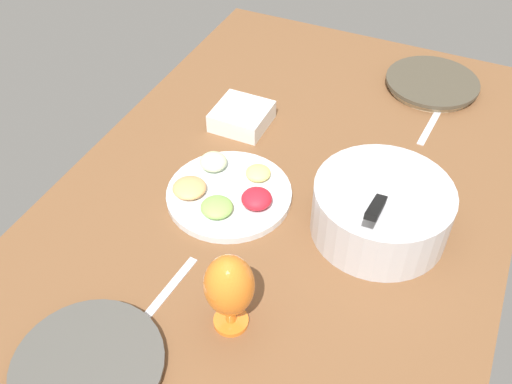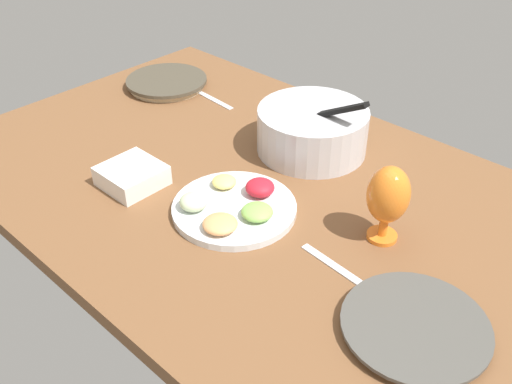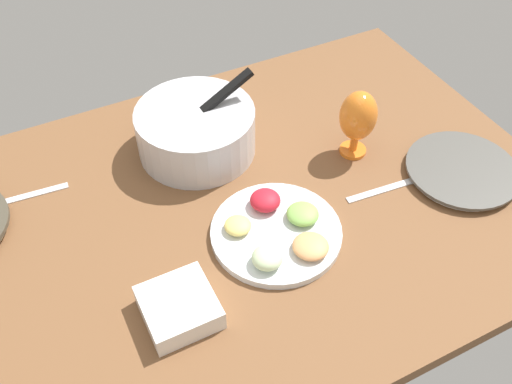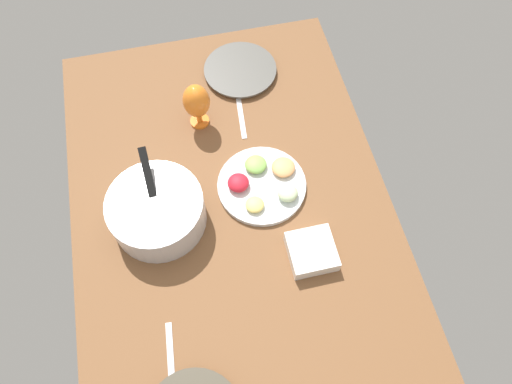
{
  "view_description": "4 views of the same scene",
  "coord_description": "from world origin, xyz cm",
  "px_view_note": "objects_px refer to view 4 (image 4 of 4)",
  "views": [
    {
      "loc": [
        93.74,
        34.89,
        96.04
      ],
      "look_at": [
        6.86,
        -4.68,
        3.72
      ],
      "focal_mm": 40.47,
      "sensor_mm": 36.0,
      "label": 1
    },
    {
      "loc": [
        86.87,
        -88.2,
        83.42
      ],
      "look_at": [
        9.42,
        -5.79,
        3.72
      ],
      "focal_mm": 40.75,
      "sensor_mm": 36.0,
      "label": 2
    },
    {
      "loc": [
        -33.69,
        -83.15,
        100.86
      ],
      "look_at": [
        7.99,
        -0.42,
        3.72
      ],
      "focal_mm": 40.36,
      "sensor_mm": 36.0,
      "label": 3
    },
    {
      "loc": [
        -67.65,
        7.67,
        142.39
      ],
      "look_at": [
        4.06,
        -8.58,
        3.72
      ],
      "focal_mm": 33.89,
      "sensor_mm": 36.0,
      "label": 4
    }
  ],
  "objects_px": {
    "mixing_bowl": "(157,210)",
    "square_bowl_white": "(312,251)",
    "fruit_platter": "(263,184)",
    "dinner_plate_right": "(240,70)",
    "hurricane_glass_orange": "(197,102)"
  },
  "relations": [
    {
      "from": "hurricane_glass_orange",
      "to": "mixing_bowl",
      "type": "bearing_deg",
      "value": 151.85
    },
    {
      "from": "dinner_plate_right",
      "to": "hurricane_glass_orange",
      "type": "xyz_separation_m",
      "value": [
        -0.2,
        0.19,
        0.1
      ]
    },
    {
      "from": "mixing_bowl",
      "to": "fruit_platter",
      "type": "relative_size",
      "value": 1.05
    },
    {
      "from": "fruit_platter",
      "to": "square_bowl_white",
      "type": "bearing_deg",
      "value": -161.26
    },
    {
      "from": "dinner_plate_right",
      "to": "fruit_platter",
      "type": "height_order",
      "value": "fruit_platter"
    },
    {
      "from": "dinner_plate_right",
      "to": "fruit_platter",
      "type": "xyz_separation_m",
      "value": [
        -0.5,
        0.03,
        0.01
      ]
    },
    {
      "from": "dinner_plate_right",
      "to": "mixing_bowl",
      "type": "bearing_deg",
      "value": 145.37
    },
    {
      "from": "fruit_platter",
      "to": "hurricane_glass_orange",
      "type": "xyz_separation_m",
      "value": [
        0.31,
        0.16,
        0.1
      ]
    },
    {
      "from": "hurricane_glass_orange",
      "to": "square_bowl_white",
      "type": "relative_size",
      "value": 1.31
    },
    {
      "from": "dinner_plate_right",
      "to": "hurricane_glass_orange",
      "type": "distance_m",
      "value": 0.29
    },
    {
      "from": "mixing_bowl",
      "to": "hurricane_glass_orange",
      "type": "distance_m",
      "value": 0.41
    },
    {
      "from": "dinner_plate_right",
      "to": "fruit_platter",
      "type": "bearing_deg",
      "value": 176.62
    },
    {
      "from": "mixing_bowl",
      "to": "fruit_platter",
      "type": "xyz_separation_m",
      "value": [
        0.05,
        -0.35,
        -0.05
      ]
    },
    {
      "from": "mixing_bowl",
      "to": "square_bowl_white",
      "type": "xyz_separation_m",
      "value": [
        -0.22,
        -0.44,
        -0.04
      ]
    },
    {
      "from": "mixing_bowl",
      "to": "square_bowl_white",
      "type": "bearing_deg",
      "value": -116.83
    }
  ]
}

